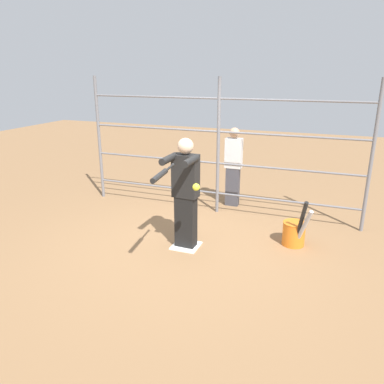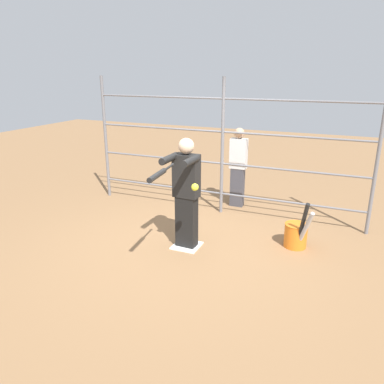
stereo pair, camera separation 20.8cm
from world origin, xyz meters
name	(u,v)px [view 1 (the left image)]	position (x,y,z in m)	size (l,w,h in m)	color
ground_plane	(186,246)	(0.00, 0.00, 0.00)	(24.00, 24.00, 0.00)	olive
home_plate	(186,246)	(0.00, 0.00, 0.01)	(0.40, 0.40, 0.02)	white
fence_backstop	(218,148)	(0.00, -1.60, 1.24)	(5.15, 0.06, 2.48)	slate
batter	(185,191)	(0.00, 0.02, 0.91)	(0.43, 0.57, 1.68)	black
baseball_bat_swinging	(161,174)	(-0.07, 0.95, 1.40)	(0.17, 0.85, 0.07)	black
softball_in_flight	(196,187)	(-0.36, 0.54, 1.15)	(0.10, 0.10, 0.10)	yellow
bat_bucket	(295,233)	(-1.54, -0.63, 0.21)	(0.45, 0.54, 0.82)	orange
bystander_behind_fence	(233,166)	(-0.17, -2.07, 0.81)	(0.32, 0.20, 1.55)	#3F3F47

